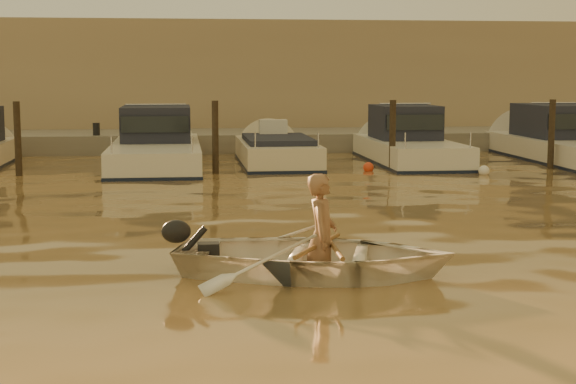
{
  "coord_description": "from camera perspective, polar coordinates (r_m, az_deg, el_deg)",
  "views": [
    {
      "loc": [
        -1.13,
        -10.55,
        2.73
      ],
      "look_at": [
        0.64,
        4.09,
        0.75
      ],
      "focal_mm": 55.0,
      "sensor_mm": 36.0,
      "label": 1
    }
  ],
  "objects": [
    {
      "name": "moored_boat_3",
      "position": [
        26.82,
        -0.74,
        2.29
      ],
      "size": [
        2.18,
        6.24,
        0.95
      ],
      "primitive_type": null,
      "color": "beige",
      "rests_on": "ground_plane"
    },
    {
      "name": "outboard_motor",
      "position": [
        12.29,
        -5.26,
        -3.89
      ],
      "size": [
        0.97,
        0.62,
        0.7
      ],
      "primitive_type": null,
      "rotation": [
        0.0,
        0.0,
        -0.26
      ],
      "color": "black",
      "rests_on": "dinghy"
    },
    {
      "name": "moored_boat_2",
      "position": [
        26.64,
        -8.53,
        3.03
      ],
      "size": [
        2.56,
        8.48,
        1.75
      ],
      "primitive_type": null,
      "color": "silver",
      "rests_on": "ground_plane"
    },
    {
      "name": "oar_starboard",
      "position": [
        12.0,
        1.97,
        -3.46
      ],
      "size": [
        0.95,
        1.93,
        0.13
      ],
      "primitive_type": "cylinder",
      "rotation": [
        1.54,
        0.0,
        -0.44
      ],
      "color": "brown",
      "rests_on": "dinghy"
    },
    {
      "name": "moored_boat_4",
      "position": [
        27.54,
        7.87,
        3.19
      ],
      "size": [
        2.32,
        7.11,
        1.75
      ],
      "primitive_type": null,
      "color": "silver",
      "rests_on": "ground_plane"
    },
    {
      "name": "ground_plane",
      "position": [
        10.95,
        -0.77,
        -6.79
      ],
      "size": [
        160.0,
        160.0,
        0.0
      ],
      "primitive_type": "plane",
      "color": "brown",
      "rests_on": "ground"
    },
    {
      "name": "piling_2",
      "position": [
        24.43,
        -4.72,
        3.33
      ],
      "size": [
        0.18,
        0.18,
        2.2
      ],
      "primitive_type": "cylinder",
      "color": "#2D2319",
      "rests_on": "ground_plane"
    },
    {
      "name": "waterfront_building",
      "position": [
        37.57,
        -5.23,
        7.12
      ],
      "size": [
        46.0,
        7.0,
        4.8
      ],
      "primitive_type": "cube",
      "color": "#9E8466",
      "rests_on": "quay"
    },
    {
      "name": "fender_d",
      "position": [
        25.06,
        5.22,
        1.59
      ],
      "size": [
        0.3,
        0.3,
        0.3
      ],
      "primitive_type": "sphere",
      "color": "red",
      "rests_on": "ground_plane"
    },
    {
      "name": "moored_boat_5",
      "position": [
        29.28,
        17.7,
        3.17
      ],
      "size": [
        2.7,
        8.89,
        1.75
      ],
      "primitive_type": null,
      "color": "beige",
      "rests_on": "ground_plane"
    },
    {
      "name": "piling_3",
      "position": [
        25.13,
        6.77,
        3.42
      ],
      "size": [
        0.18,
        0.18,
        2.2
      ],
      "primitive_type": "cylinder",
      "color": "#2D2319",
      "rests_on": "ground_plane"
    },
    {
      "name": "piling_4",
      "position": [
        26.63,
        16.66,
        3.39
      ],
      "size": [
        0.18,
        0.18,
        2.2
      ],
      "primitive_type": "cylinder",
      "color": "#2D2319",
      "rests_on": "ground_plane"
    },
    {
      "name": "person",
      "position": [
        11.97,
        2.21,
        -2.86
      ],
      "size": [
        0.55,
        0.7,
        1.7
      ],
      "primitive_type": "imported",
      "rotation": [
        0.0,
        0.0,
        1.31
      ],
      "color": "#8E6447",
      "rests_on": "dinghy"
    },
    {
      "name": "dinghy",
      "position": [
        12.03,
        1.73,
        -4.15
      ],
      "size": [
        4.35,
        3.59,
        0.78
      ],
      "primitive_type": "imported",
      "rotation": [
        0.0,
        0.0,
        1.31
      ],
      "color": "white",
      "rests_on": "ground_plane"
    },
    {
      "name": "fender_e",
      "position": [
        24.67,
        12.55,
        1.35
      ],
      "size": [
        0.3,
        0.3,
        0.3
      ],
      "primitive_type": "sphere",
      "color": "silver",
      "rests_on": "ground_plane"
    },
    {
      "name": "oar_port",
      "position": [
        11.98,
        2.92,
        -3.49
      ],
      "size": [
        0.17,
        2.1,
        0.13
      ],
      "primitive_type": "cylinder",
      "rotation": [
        1.54,
        0.0,
        -0.05
      ],
      "color": "brown",
      "rests_on": "dinghy"
    },
    {
      "name": "quay",
      "position": [
        32.17,
        -4.89,
        3.02
      ],
      "size": [
        52.0,
        4.0,
        1.0
      ],
      "primitive_type": "cube",
      "color": "gray",
      "rests_on": "ground_plane"
    },
    {
      "name": "fender_c",
      "position": [
        23.63,
        -6.58,
        1.21
      ],
      "size": [
        0.3,
        0.3,
        0.3
      ],
      "primitive_type": "sphere",
      "color": "silver",
      "rests_on": "ground_plane"
    },
    {
      "name": "piling_1",
      "position": [
        24.8,
        -17.07,
        3.08
      ],
      "size": [
        0.18,
        0.18,
        2.2
      ],
      "primitive_type": "cylinder",
      "color": "#2D2319",
      "rests_on": "ground_plane"
    }
  ]
}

